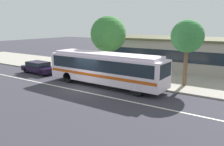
# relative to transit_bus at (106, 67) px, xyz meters

# --- Properties ---
(ground_plane) EXTENTS (120.00, 120.00, 0.00)m
(ground_plane) POSITION_rel_transit_bus_xyz_m (-1.12, -1.74, -1.70)
(ground_plane) COLOR #35333C
(sidewalk_slab) EXTENTS (60.00, 8.00, 0.12)m
(sidewalk_slab) POSITION_rel_transit_bus_xyz_m (-1.12, 5.35, -1.64)
(sidewalk_slab) COLOR #A29A8D
(sidewalk_slab) RESTS_ON ground_plane
(lane_stripe_center) EXTENTS (56.00, 0.16, 0.01)m
(lane_stripe_center) POSITION_rel_transit_bus_xyz_m (-1.12, -2.54, -1.70)
(lane_stripe_center) COLOR silver
(lane_stripe_center) RESTS_ON ground_plane
(transit_bus) EXTENTS (11.14, 2.66, 2.93)m
(transit_bus) POSITION_rel_transit_bus_xyz_m (0.00, 0.00, 0.00)
(transit_bus) COLOR white
(transit_bus) RESTS_ON ground_plane
(sedan_behind_bus) EXTENTS (4.45, 2.01, 1.29)m
(sedan_behind_bus) POSITION_rel_transit_bus_xyz_m (-9.32, 0.25, -0.98)
(sedan_behind_bus) COLOR black
(sedan_behind_bus) RESTS_ON ground_plane
(pedestrian_waiting_near_sign) EXTENTS (0.47, 0.47, 1.64)m
(pedestrian_waiting_near_sign) POSITION_rel_transit_bus_xyz_m (2.91, 2.41, -0.62)
(pedestrian_waiting_near_sign) COLOR #3F2733
(pedestrian_waiting_near_sign) RESTS_ON sidewalk_slab
(street_tree_near_stop) EXTENTS (3.82, 3.82, 6.14)m
(street_tree_near_stop) POSITION_rel_transit_bus_xyz_m (-2.74, 4.37, 2.64)
(street_tree_near_stop) COLOR brown
(street_tree_near_stop) RESTS_ON sidewalk_slab
(street_tree_mid_block) EXTENTS (2.79, 2.79, 5.66)m
(street_tree_mid_block) POSITION_rel_transit_bus_xyz_m (5.88, 3.68, 2.64)
(street_tree_mid_block) COLOR brown
(street_tree_mid_block) RESTS_ON sidewalk_slab
(station_building) EXTENTS (22.16, 8.32, 3.75)m
(station_building) POSITION_rel_transit_bus_xyz_m (3.71, 12.58, 0.18)
(station_building) COLOR #A09891
(station_building) RESTS_ON ground_plane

